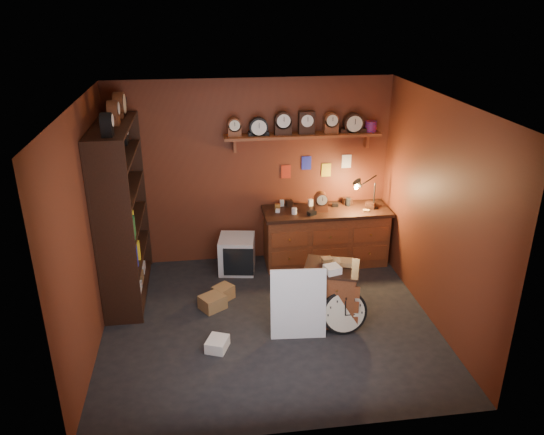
{
  "coord_description": "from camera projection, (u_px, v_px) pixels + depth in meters",
  "views": [
    {
      "loc": [
        -0.73,
        -5.48,
        3.73
      ],
      "look_at": [
        0.09,
        0.35,
        1.25
      ],
      "focal_mm": 35.0,
      "sensor_mm": 36.0,
      "label": 1
    }
  ],
  "objects": [
    {
      "name": "floor",
      "position": [
        269.0,
        322.0,
        6.54
      ],
      "size": [
        4.0,
        4.0,
        0.0
      ],
      "primitive_type": "plane",
      "color": "black",
      "rests_on": "ground"
    },
    {
      "name": "room_shell",
      "position": [
        271.0,
        187.0,
        5.98
      ],
      "size": [
        4.02,
        3.62,
        2.71
      ],
      "color": "maroon",
      "rests_on": "ground"
    },
    {
      "name": "shelving_unit",
      "position": [
        119.0,
        206.0,
        6.72
      ],
      "size": [
        0.47,
        1.6,
        2.58
      ],
      "color": "black",
      "rests_on": "ground"
    },
    {
      "name": "workbench",
      "position": [
        326.0,
        233.0,
        7.84
      ],
      "size": [
        1.84,
        0.66,
        1.36
      ],
      "color": "brown",
      "rests_on": "ground"
    },
    {
      "name": "low_cabinet",
      "position": [
        331.0,
        291.0,
        6.45
      ],
      "size": [
        0.78,
        0.72,
        0.82
      ],
      "rotation": [
        0.0,
        0.0,
        -0.34
      ],
      "color": "brown",
      "rests_on": "ground"
    },
    {
      "name": "big_round_clock",
      "position": [
        344.0,
        312.0,
        6.26
      ],
      "size": [
        0.55,
        0.17,
        0.55
      ],
      "color": "black",
      "rests_on": "ground"
    },
    {
      "name": "white_panel",
      "position": [
        298.0,
        334.0,
        6.31
      ],
      "size": [
        0.66,
        0.23,
        0.86
      ],
      "primitive_type": "cube",
      "rotation": [
        -0.17,
        0.0,
        -0.08
      ],
      "color": "silver",
      "rests_on": "ground"
    },
    {
      "name": "mini_fridge",
      "position": [
        237.0,
        254.0,
        7.68
      ],
      "size": [
        0.57,
        0.59,
        0.52
      ],
      "rotation": [
        0.0,
        0.0,
        -0.16
      ],
      "color": "silver",
      "rests_on": "ground"
    },
    {
      "name": "floor_box_a",
      "position": [
        213.0,
        302.0,
        6.79
      ],
      "size": [
        0.39,
        0.37,
        0.18
      ],
      "primitive_type": "cube",
      "rotation": [
        0.0,
        0.0,
        0.57
      ],
      "color": "olive",
      "rests_on": "ground"
    },
    {
      "name": "floor_box_b",
      "position": [
        217.0,
        344.0,
        6.02
      ],
      "size": [
        0.3,
        0.33,
        0.13
      ],
      "primitive_type": "cube",
      "rotation": [
        0.0,
        0.0,
        -0.38
      ],
      "color": "white",
      "rests_on": "ground"
    },
    {
      "name": "floor_box_c",
      "position": [
        223.0,
        292.0,
        7.01
      ],
      "size": [
        0.32,
        0.32,
        0.18
      ],
      "primitive_type": "cube",
      "rotation": [
        0.0,
        0.0,
        0.7
      ],
      "color": "olive",
      "rests_on": "ground"
    }
  ]
}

